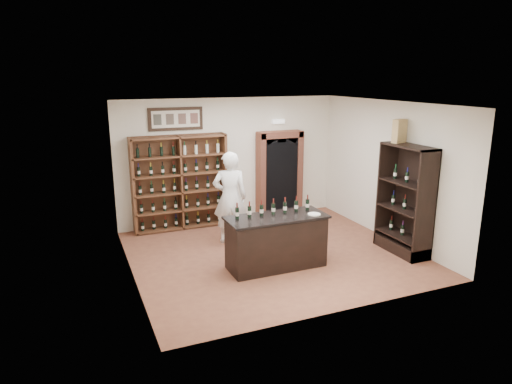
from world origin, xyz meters
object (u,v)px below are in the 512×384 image
shopkeeper (230,198)px  wine_crate (399,131)px  wine_shelf (180,182)px  side_cabinet (405,216)px  counter_bottle_0 (237,213)px  tasting_counter (276,242)px

shopkeeper → wine_crate: bearing=169.9°
shopkeeper → wine_shelf: bearing=-44.6°
wine_shelf → side_cabinet: same height
counter_bottle_0 → wine_crate: size_ratio=0.64×
wine_shelf → tasting_counter: 3.19m
wine_shelf → tasting_counter: (1.10, -2.93, -0.61)m
tasting_counter → shopkeeper: 1.69m
wine_shelf → tasting_counter: wine_shelf is taller
wine_shelf → shopkeeper: bearing=-61.0°
counter_bottle_0 → side_cabinet: 3.49m
shopkeeper → counter_bottle_0: bearing=92.0°
tasting_counter → side_cabinet: bearing=-6.3°
wine_crate → wine_shelf: bearing=124.9°
wine_shelf → side_cabinet: size_ratio=1.00×
wine_shelf → shopkeeper: (0.75, -1.35, -0.11)m
wine_crate → tasting_counter: bearing=163.0°
tasting_counter → counter_bottle_0: 0.96m
tasting_counter → wine_shelf: bearing=110.6°
shopkeeper → tasting_counter: bearing=119.0°
side_cabinet → shopkeeper: 3.61m
side_cabinet → shopkeeper: side_cabinet is taller
tasting_counter → wine_crate: 3.33m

